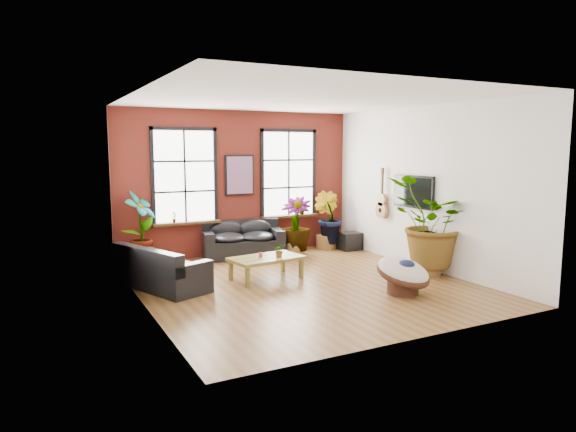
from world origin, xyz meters
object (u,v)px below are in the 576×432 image
at_px(sofa_back, 242,240).
at_px(sofa_left, 159,269).
at_px(papasan_chair, 403,273).
at_px(coffee_table, 266,259).

distance_m(sofa_back, sofa_left, 3.10).
bearing_deg(papasan_chair, sofa_left, 131.05).
height_order(sofa_back, sofa_left, sofa_back).
bearing_deg(sofa_left, sofa_back, -73.74).
distance_m(sofa_back, papasan_chair, 4.50).
relative_size(sofa_back, papasan_chair, 1.68).
bearing_deg(sofa_back, sofa_left, -131.06).
relative_size(sofa_back, coffee_table, 1.35).
distance_m(coffee_table, papasan_chair, 2.70).
distance_m(sofa_left, coffee_table, 2.08).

